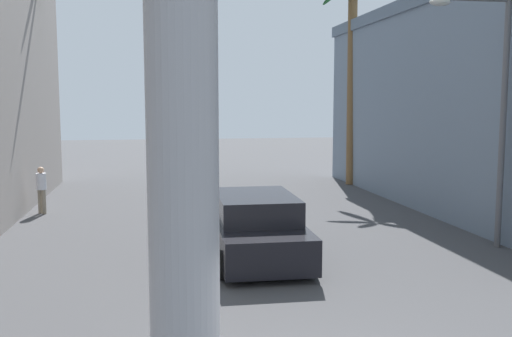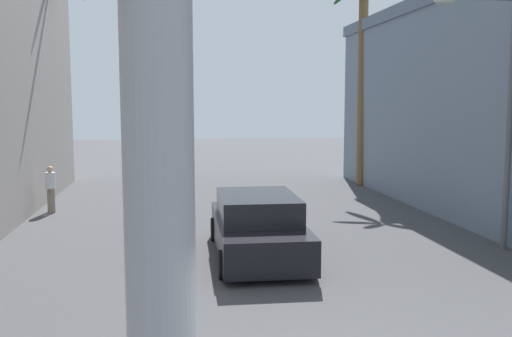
% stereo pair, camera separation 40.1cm
% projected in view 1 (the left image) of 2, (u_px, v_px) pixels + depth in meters
% --- Properties ---
extents(ground_plane, '(91.97, 91.97, 0.00)m').
position_uv_depth(ground_plane, '(232.00, 236.00, 16.45)').
color(ground_plane, '#424244').
extents(street_lamp, '(2.25, 0.28, 6.56)m').
position_uv_depth(street_lamp, '(492.00, 96.00, 14.68)').
color(street_lamp, '#59595E').
rests_on(street_lamp, ground).
extents(car_lead, '(2.25, 5.10, 1.56)m').
position_uv_depth(car_lead, '(255.00, 227.00, 14.19)').
color(car_lead, black).
rests_on(car_lead, ground).
extents(palm_tree_far_right, '(3.35, 3.16, 9.42)m').
position_uv_depth(palm_tree_far_right, '(351.00, 67.00, 26.58)').
color(palm_tree_far_right, brown).
rests_on(palm_tree_far_right, ground).
extents(palm_tree_far_left, '(3.26, 3.30, 8.93)m').
position_uv_depth(palm_tree_far_left, '(30.00, 55.00, 23.16)').
color(palm_tree_far_left, brown).
rests_on(palm_tree_far_left, ground).
extents(pedestrian_far_left, '(0.48, 0.48, 1.63)m').
position_uv_depth(pedestrian_far_left, '(41.00, 186.00, 19.67)').
color(pedestrian_far_left, gray).
rests_on(pedestrian_far_left, ground).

